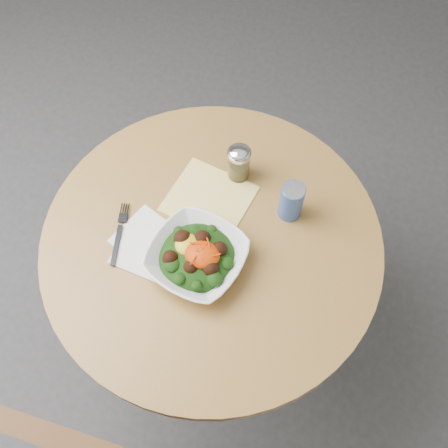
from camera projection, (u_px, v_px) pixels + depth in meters
name	position (u px, v px, depth m)	size (l,w,h in m)	color
ground	(216.00, 323.00, 1.97)	(6.00, 6.00, 0.00)	#323235
table	(213.00, 267.00, 1.48)	(0.90, 0.90, 0.75)	black
cloth_napkin	(209.00, 198.00, 1.36)	(0.21, 0.20, 0.00)	yellow
paper_napkins	(146.00, 243.00, 1.30)	(0.19, 0.22, 0.00)	white
salad_bowl	(197.00, 256.00, 1.25)	(0.30, 0.30, 0.09)	white
fork	(120.00, 231.00, 1.31)	(0.04, 0.19, 0.00)	black
spice_shaker	(239.00, 163.00, 1.35)	(0.06, 0.06, 0.12)	silver
beverage_can	(291.00, 201.00, 1.29)	(0.06, 0.06, 0.12)	#0E259A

